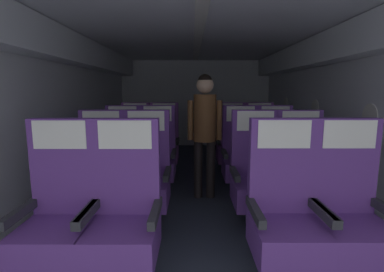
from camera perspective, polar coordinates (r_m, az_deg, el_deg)
The scene contains 19 objects.
ground at distance 3.97m, azimuth 1.14°, elevation -11.28°, with size 3.89×7.27×0.02m, color #2D3342.
fuselage_shell at distance 4.01m, azimuth 1.13°, elevation 11.65°, with size 3.77×6.92×2.15m.
seat_a_left_window at distance 2.27m, azimuth -25.02°, elevation -14.52°, with size 0.50×0.50×1.17m.
seat_a_left_aisle at distance 2.13m, azimuth -13.34°, elevation -15.54°, with size 0.50×0.50×1.17m.
seat_a_right_aisle at distance 2.37m, azimuth 28.74°, elevation -13.81°, with size 0.50×0.50×1.17m.
seat_a_right_window at distance 2.19m, azimuth 17.75°, elevation -14.96°, with size 0.50×0.50×1.17m.
seat_b_left_window at distance 3.08m, azimuth -17.77°, elevation -7.94°, with size 0.50×0.50×1.17m.
seat_b_left_aisle at distance 2.98m, azimuth -9.24°, elevation -8.20°, with size 0.50×0.50×1.17m.
seat_b_right_aisle at distance 3.13m, azimuth 20.62°, elevation -7.81°, with size 0.50×0.50×1.17m.
seat_b_right_window at distance 3.01m, azimuth 12.34°, elevation -8.11°, with size 0.50×0.50×1.17m.
seat_c_left_window at distance 3.93m, azimuth -13.77°, elevation -4.13°, with size 0.50×0.50×1.17m.
seat_c_left_aisle at distance 3.87m, azimuth -7.01°, elevation -4.16°, with size 0.50×0.50×1.17m.
seat_c_right_aisle at distance 3.97m, azimuth 16.09°, elevation -4.08°, with size 0.50×0.50×1.17m.
seat_c_right_window at distance 3.87m, azimuth 9.48°, elevation -4.19°, with size 0.50×0.50×1.17m.
seat_d_left_window at distance 4.81m, azimuth -11.39°, elevation -1.66°, with size 0.50×0.50×1.17m.
seat_d_left_aisle at distance 4.74m, azimuth -5.73°, elevation -1.69°, with size 0.50×0.50×1.17m.
seat_d_right_aisle at distance 4.86m, azimuth 13.14°, elevation -1.62°, with size 0.50×0.50×1.17m.
seat_d_right_window at distance 4.75m, azimuth 7.62°, elevation -1.69°, with size 0.50×0.50×1.17m.
flight_attendant at distance 3.59m, azimuth 2.40°, elevation 2.52°, with size 0.43×0.28×1.57m.
Camera 1 is at (-0.09, -0.29, 1.37)m, focal length 26.86 mm.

